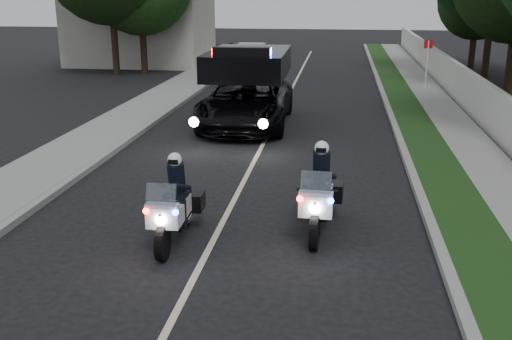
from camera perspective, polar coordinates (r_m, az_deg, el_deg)
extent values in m
plane|color=black|center=(11.34, -3.97, -6.49)|extent=(120.00, 120.00, 0.00)
cube|color=gray|center=(20.73, 13.08, 4.21)|extent=(0.20, 60.00, 0.15)
cube|color=#193814|center=(20.80, 15.00, 4.12)|extent=(1.20, 60.00, 0.16)
cube|color=gray|center=(21.00, 18.53, 3.94)|extent=(1.40, 60.00, 0.16)
cube|color=beige|center=(21.08, 21.38, 5.56)|extent=(0.22, 60.00, 1.50)
cube|color=gray|center=(21.59, -9.21, 4.93)|extent=(0.20, 60.00, 0.15)
cube|color=gray|center=(21.93, -11.97, 4.98)|extent=(2.00, 60.00, 0.16)
cube|color=#A8A396|center=(38.18, -11.03, 15.20)|extent=(8.00, 6.00, 7.00)
cube|color=#BFB78C|center=(20.78, 1.71, 4.48)|extent=(0.12, 50.00, 0.01)
imported|color=black|center=(20.52, -0.86, 4.31)|extent=(2.90, 6.09, 2.94)
imported|color=black|center=(30.17, -2.35, 8.40)|extent=(0.69, 1.71, 0.88)
imported|color=black|center=(30.17, -2.35, 8.40)|extent=(0.67, 0.49, 1.75)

